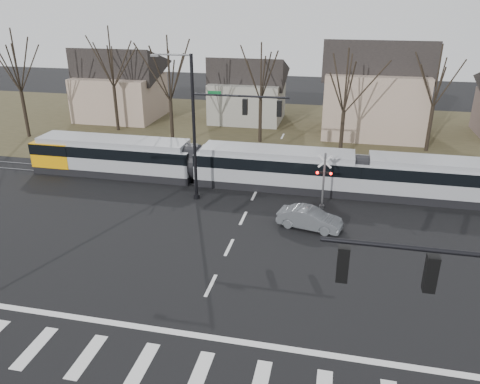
# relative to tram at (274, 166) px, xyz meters

# --- Properties ---
(ground) EXTENTS (140.00, 140.00, 0.00)m
(ground) POSITION_rel_tram_xyz_m (-1.16, -16.00, -1.64)
(ground) COLOR black
(grass_verge) EXTENTS (140.00, 28.00, 0.01)m
(grass_verge) POSITION_rel_tram_xyz_m (-1.16, 16.00, -1.64)
(grass_verge) COLOR #38331E
(grass_verge) RESTS_ON ground
(crosswalk) EXTENTS (27.00, 2.60, 0.01)m
(crosswalk) POSITION_rel_tram_xyz_m (-1.16, -20.00, -1.64)
(crosswalk) COLOR silver
(crosswalk) RESTS_ON ground
(stop_line) EXTENTS (28.00, 0.35, 0.01)m
(stop_line) POSITION_rel_tram_xyz_m (-1.16, -17.80, -1.64)
(stop_line) COLOR silver
(stop_line) RESTS_ON ground
(lane_dashes) EXTENTS (0.18, 30.00, 0.01)m
(lane_dashes) POSITION_rel_tram_xyz_m (-1.16, -0.00, -1.64)
(lane_dashes) COLOR silver
(lane_dashes) RESTS_ON ground
(rail_pair) EXTENTS (90.00, 1.52, 0.06)m
(rail_pair) POSITION_rel_tram_xyz_m (-1.16, -0.20, -1.61)
(rail_pair) COLOR #59595E
(rail_pair) RESTS_ON ground
(tram) EXTENTS (39.76, 2.95, 3.01)m
(tram) POSITION_rel_tram_xyz_m (0.00, 0.00, 0.00)
(tram) COLOR gray
(tram) RESTS_ON ground
(sedan) EXTENTS (3.08, 4.64, 1.34)m
(sedan) POSITION_rel_tram_xyz_m (3.23, -6.48, -0.97)
(sedan) COLOR #54585C
(sedan) RESTS_ON ground
(signal_pole_far) EXTENTS (9.28, 0.44, 10.20)m
(signal_pole_far) POSITION_rel_tram_xyz_m (-3.57, -3.50, 4.06)
(signal_pole_far) COLOR black
(signal_pole_far) RESTS_ON ground
(rail_crossing_signal) EXTENTS (1.08, 0.36, 4.00)m
(rail_crossing_signal) POSITION_rel_tram_xyz_m (3.84, -3.21, 0.24)
(rail_crossing_signal) COLOR #59595B
(rail_crossing_signal) RESTS_ON ground
(tree_row) EXTENTS (59.20, 7.20, 10.00)m
(tree_row) POSITION_rel_tram_xyz_m (0.84, 10.00, 3.36)
(tree_row) COLOR black
(tree_row) RESTS_ON ground
(house_a) EXTENTS (9.72, 8.64, 8.60)m
(house_a) POSITION_rel_tram_xyz_m (-21.16, 18.00, 2.82)
(house_a) COLOR gray
(house_a) RESTS_ON ground
(house_b) EXTENTS (8.64, 7.56, 7.65)m
(house_b) POSITION_rel_tram_xyz_m (-6.16, 20.00, 2.33)
(house_b) COLOR gray
(house_b) RESTS_ON ground
(house_c) EXTENTS (10.80, 8.64, 10.10)m
(house_c) POSITION_rel_tram_xyz_m (7.84, 17.00, 3.59)
(house_c) COLOR gray
(house_c) RESTS_ON ground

